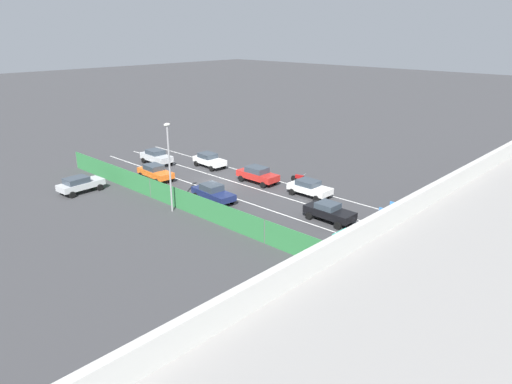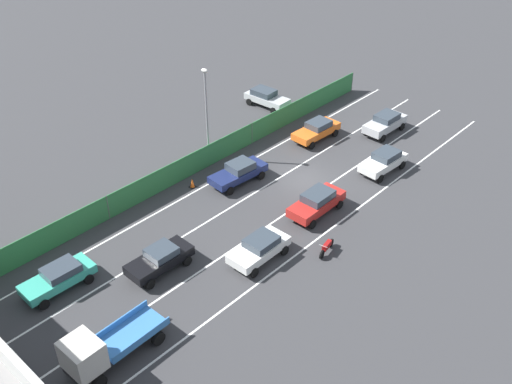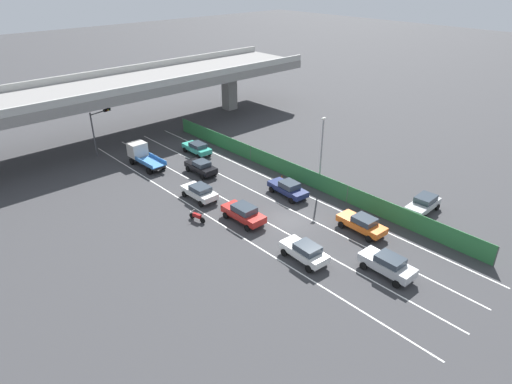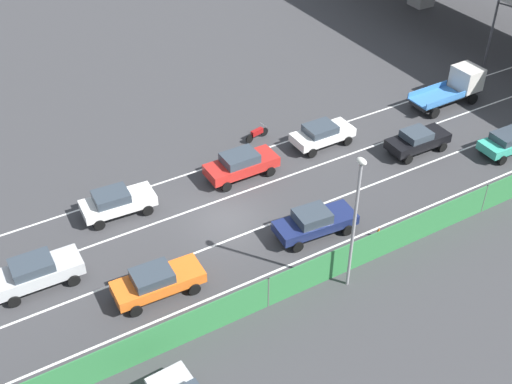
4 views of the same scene
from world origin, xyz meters
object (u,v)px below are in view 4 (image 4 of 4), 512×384
Objects in this scene: car_hatchback_white at (322,134)px; traffic_cone at (378,232)px; street_lamp at (355,213)px; motorcycle at (257,133)px; car_taxi_orange at (157,281)px; car_sedan_white at (117,202)px; car_taxi_teal at (510,141)px; flatbed_truck_blue at (457,86)px; car_sedan_navy at (315,221)px; traffic_light at (506,24)px; car_sedan_red at (241,164)px; car_sedan_black at (418,140)px; car_sedan_silver at (37,271)px.

car_hatchback_white is 5.96× the size of traffic_cone.
street_lamp reaches higher than car_hatchback_white.
motorcycle reaches higher than traffic_cone.
car_sedan_white is at bearing 175.41° from car_taxi_orange.
car_taxi_teal is 7.02m from flatbed_truck_blue.
traffic_light is at bearing 110.72° from car_sedan_navy.
car_sedan_red is 4.40m from motorcycle.
car_sedan_white is at bearing -89.96° from car_hatchback_white.
car_sedan_black reaches higher than car_hatchback_white.
car_sedan_navy reaches higher than car_sedan_black.
street_lamp is (14.11, -2.97, 4.21)m from motorcycle.
car_sedan_white is 1.02× the size of car_hatchback_white.
car_taxi_teal is (-0.28, 15.68, -0.02)m from car_sedan_navy.
flatbed_truck_blue reaches higher than car_hatchback_white.
street_lamp is (4.38, -16.43, 3.81)m from car_taxi_teal.
car_hatchback_white reaches higher than traffic_cone.
street_lamp is at bearing -61.92° from traffic_light.
motorcycle is (-6.59, -8.31, -0.42)m from car_sedan_black.
car_hatchback_white is at bearing 99.68° from car_sedan_silver.
traffic_cone is (9.11, -14.55, -0.96)m from flatbed_truck_blue.
car_sedan_red reaches higher than motorcycle.
car_sedan_navy is 0.85× the size of traffic_light.
traffic_light reaches higher than car_sedan_navy.
car_sedan_white reaches higher than motorcycle.
car_hatchback_white is at bearing 115.21° from car_taxi_orange.
car_hatchback_white is 0.88× the size of car_sedan_navy.
traffic_cone is (2.05, 2.91, -0.55)m from car_sedan_navy.
flatbed_truck_blue is (0.17, 26.27, 0.39)m from car_sedan_white.
traffic_light reaches higher than motorcycle.
car_taxi_teal is at bearing -43.08° from traffic_light.
car_hatchback_white is at bearing 50.53° from motorcycle.
car_sedan_silver is 24.88m from car_sedan_black.
car_sedan_silver is at bearing -58.52° from car_sedan_white.
car_sedan_black is 20.17m from car_taxi_orange.
flatbed_truck_blue is (-3.22, 31.80, 0.35)m from car_sedan_silver.
car_sedan_navy reaches higher than car_hatchback_white.
car_taxi_teal is 16.61m from motorcycle.
car_sedan_black is 0.90× the size of car_sedan_navy.
car_sedan_red is (-3.42, -11.33, 0.06)m from car_sedan_black.
flatbed_truck_blue is (-7.06, 17.46, 0.41)m from car_sedan_navy.
car_sedan_silver reaches higher than car_taxi_teal.
car_sedan_silver is at bearing -96.75° from car_taxi_teal.
traffic_light is (-5.59, 13.31, 3.09)m from car_sedan_black.
car_taxi_teal is at bearing 83.25° from car_sedan_silver.
car_sedan_white is 0.76× the size of traffic_light.
car_sedan_red is at bearing -111.71° from car_taxi_teal.
street_lamp is 10.97× the size of traffic_cone.
car_sedan_black is 14.09m from street_lamp.
car_taxi_orange is (3.64, 4.97, -0.06)m from car_sedan_silver.
car_sedan_silver is 1.01× the size of car_taxi_teal.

